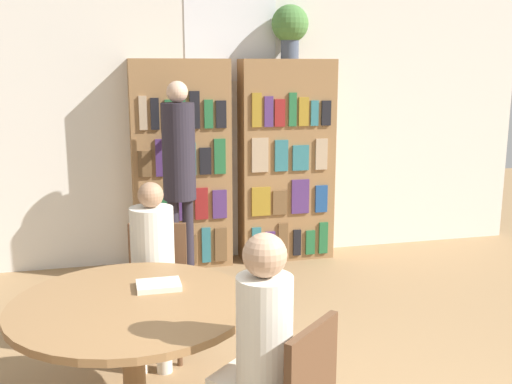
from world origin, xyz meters
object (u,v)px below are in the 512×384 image
at_px(reading_table, 132,322).
at_px(seated_reader_right, 257,348).
at_px(flower_vase, 290,26).
at_px(bookshelf_left, 181,166).
at_px(chair_left_side, 157,283).
at_px(librarian_standing, 179,162).
at_px(seated_reader_left, 152,262).
at_px(bookshelf_right, 286,161).

height_order(reading_table, seated_reader_right, seated_reader_right).
distance_m(flower_vase, seated_reader_right, 3.87).
xyz_separation_m(bookshelf_left, flower_vase, (1.08, 0.00, 1.32)).
height_order(bookshelf_left, seated_reader_right, bookshelf_left).
height_order(chair_left_side, librarian_standing, librarian_standing).
bearing_deg(bookshelf_left, librarian_standing, -98.79).
bearing_deg(librarian_standing, seated_reader_left, -103.75).
relative_size(flower_vase, seated_reader_right, 0.41).
relative_size(reading_table, seated_reader_right, 1.01).
bearing_deg(seated_reader_left, bookshelf_right, -115.41).
bearing_deg(bookshelf_left, seated_reader_right, -91.19).
height_order(seated_reader_left, librarian_standing, librarian_standing).
bearing_deg(flower_vase, reading_table, -121.58).
relative_size(bookshelf_left, reading_table, 1.60).
bearing_deg(chair_left_side, bookshelf_right, -117.31).
xyz_separation_m(bookshelf_right, flower_vase, (0.02, 0.00, 1.32)).
bearing_deg(flower_vase, librarian_standing, -156.46).
xyz_separation_m(flower_vase, seated_reader_left, (-1.52, -1.96, -1.63)).
xyz_separation_m(bookshelf_left, chair_left_side, (-0.40, -1.78, -0.51)).
bearing_deg(chair_left_side, seated_reader_left, 90.00).
relative_size(bookshelf_left, seated_reader_right, 1.61).
xyz_separation_m(bookshelf_left, seated_reader_right, (-0.07, -3.32, -0.30)).
distance_m(seated_reader_left, seated_reader_right, 1.41).
relative_size(flower_vase, chair_left_side, 0.58).
xyz_separation_m(bookshelf_right, seated_reader_left, (-1.49, -1.96, -0.31)).
bearing_deg(flower_vase, bookshelf_right, -169.15).
bearing_deg(bookshelf_right, seated_reader_right, -108.80).
bearing_deg(bookshelf_right, chair_left_side, -129.26).
distance_m(bookshelf_left, chair_left_side, 1.90).
bearing_deg(chair_left_side, seated_reader_right, 114.01).
distance_m(bookshelf_right, librarian_standing, 1.25).
bearing_deg(chair_left_side, reading_table, 90.00).
distance_m(reading_table, chair_left_side, 0.98).
relative_size(flower_vase, librarian_standing, 0.28).
relative_size(chair_left_side, librarian_standing, 0.48).
bearing_deg(bookshelf_left, bookshelf_right, 0.00).
distance_m(bookshelf_left, seated_reader_left, 2.03).
height_order(seated_reader_right, librarian_standing, librarian_standing).
bearing_deg(seated_reader_right, bookshelf_right, 29.15).
xyz_separation_m(flower_vase, librarian_standing, (-1.16, -0.51, -1.21)).
xyz_separation_m(chair_left_side, seated_reader_right, (0.33, -1.53, 0.22)).
height_order(bookshelf_right, reading_table, bookshelf_right).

